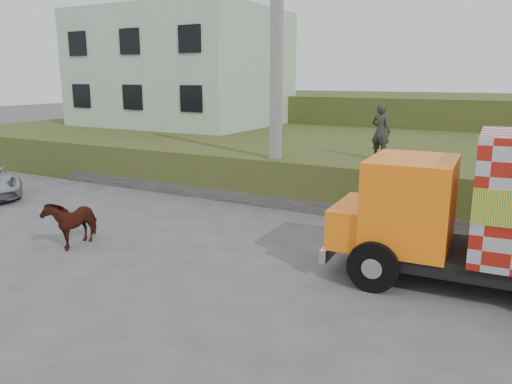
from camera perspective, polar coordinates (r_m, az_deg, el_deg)
The scene contains 8 objects.
ground at distance 12.13m, azimuth -3.46°, elevation -6.60°, with size 120.00×120.00×0.00m, color #474749.
embankment at distance 20.83m, azimuth 11.45°, elevation 3.61°, with size 40.00×12.00×1.50m, color #32511B.
embankment_far at distance 32.32m, azimuth 18.11°, elevation 7.85°, with size 40.00×12.00×3.00m, color #32511B.
retaining_strip at distance 16.51m, azimuth -1.52°, elevation -0.52°, with size 16.00×0.50×0.40m, color #595651.
building at distance 28.40m, azimuth -8.42°, elevation 13.78°, with size 10.00×8.00×6.00m, color #A9C6AC.
utility_pole at distance 15.92m, azimuth 2.33°, elevation 13.05°, with size 1.20×0.30×8.00m.
cow at distance 13.10m, azimuth -20.31°, elevation -3.15°, with size 0.65×1.42×1.20m, color #38120E.
pedestrian at distance 16.35m, azimuth 14.05°, elevation 6.71°, with size 0.64×0.42×1.76m, color #2A2726.
Camera 1 is at (6.17, -9.62, 4.08)m, focal length 35.00 mm.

